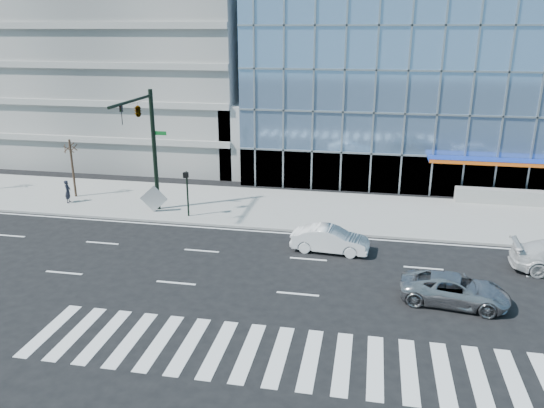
{
  "coord_description": "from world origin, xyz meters",
  "views": [
    {
      "loc": [
        2.98,
        -26.0,
        11.83
      ],
      "look_at": [
        -2.57,
        3.0,
        1.99
      ],
      "focal_mm": 35.0,
      "sensor_mm": 36.0,
      "label": 1
    }
  ],
  "objects_px": {
    "traffic_signal": "(143,124)",
    "street_tree_near": "(70,147)",
    "white_sedan": "(330,239)",
    "tilted_panel": "(154,199)",
    "silver_suv": "(455,290)",
    "ped_signal_post": "(187,187)",
    "pedestrian": "(68,191)"
  },
  "relations": [
    {
      "from": "traffic_signal",
      "to": "ped_signal_post",
      "type": "height_order",
      "value": "traffic_signal"
    },
    {
      "from": "ped_signal_post",
      "to": "silver_suv",
      "type": "bearing_deg",
      "value": -28.52
    },
    {
      "from": "pedestrian",
      "to": "traffic_signal",
      "type": "bearing_deg",
      "value": -115.19
    },
    {
      "from": "street_tree_near",
      "to": "white_sedan",
      "type": "distance_m",
      "value": 20.26
    },
    {
      "from": "traffic_signal",
      "to": "pedestrian",
      "type": "distance_m",
      "value": 8.65
    },
    {
      "from": "white_sedan",
      "to": "pedestrian",
      "type": "height_order",
      "value": "pedestrian"
    },
    {
      "from": "pedestrian",
      "to": "tilted_panel",
      "type": "height_order",
      "value": "tilted_panel"
    },
    {
      "from": "street_tree_near",
      "to": "white_sedan",
      "type": "xyz_separation_m",
      "value": [
        19.04,
        -6.21,
        -3.07
      ]
    },
    {
      "from": "white_sedan",
      "to": "tilted_panel",
      "type": "height_order",
      "value": "tilted_panel"
    },
    {
      "from": "street_tree_near",
      "to": "white_sedan",
      "type": "height_order",
      "value": "street_tree_near"
    },
    {
      "from": "street_tree_near",
      "to": "tilted_panel",
      "type": "relative_size",
      "value": 3.25
    },
    {
      "from": "ped_signal_post",
      "to": "silver_suv",
      "type": "distance_m",
      "value": 17.74
    },
    {
      "from": "white_sedan",
      "to": "tilted_panel",
      "type": "bearing_deg",
      "value": 75.84
    },
    {
      "from": "white_sedan",
      "to": "tilted_panel",
      "type": "relative_size",
      "value": 3.29
    },
    {
      "from": "pedestrian",
      "to": "tilted_panel",
      "type": "relative_size",
      "value": 1.23
    },
    {
      "from": "traffic_signal",
      "to": "street_tree_near",
      "type": "distance_m",
      "value": 7.96
    },
    {
      "from": "pedestrian",
      "to": "ped_signal_post",
      "type": "bearing_deg",
      "value": -109.52
    },
    {
      "from": "white_sedan",
      "to": "tilted_panel",
      "type": "distance_m",
      "value": 12.71
    },
    {
      "from": "ped_signal_post",
      "to": "silver_suv",
      "type": "xyz_separation_m",
      "value": [
        15.54,
        -8.44,
        -1.48
      ]
    },
    {
      "from": "white_sedan",
      "to": "pedestrian",
      "type": "xyz_separation_m",
      "value": [
        -18.76,
        4.81,
        0.25
      ]
    },
    {
      "from": "traffic_signal",
      "to": "ped_signal_post",
      "type": "bearing_deg",
      "value": 8.52
    },
    {
      "from": "street_tree_near",
      "to": "tilted_panel",
      "type": "bearing_deg",
      "value": -17.1
    },
    {
      "from": "white_sedan",
      "to": "silver_suv",
      "type": "bearing_deg",
      "value": -124.12
    },
    {
      "from": "silver_suv",
      "to": "tilted_panel",
      "type": "distance_m",
      "value": 20.1
    },
    {
      "from": "street_tree_near",
      "to": "silver_suv",
      "type": "relative_size",
      "value": 0.89
    },
    {
      "from": "ped_signal_post",
      "to": "traffic_signal",
      "type": "bearing_deg",
      "value": -171.48
    },
    {
      "from": "pedestrian",
      "to": "white_sedan",
      "type": "bearing_deg",
      "value": -116.76
    },
    {
      "from": "ped_signal_post",
      "to": "silver_suv",
      "type": "height_order",
      "value": "ped_signal_post"
    },
    {
      "from": "traffic_signal",
      "to": "white_sedan",
      "type": "bearing_deg",
      "value": -15.25
    },
    {
      "from": "traffic_signal",
      "to": "street_tree_near",
      "type": "relative_size",
      "value": 1.89
    },
    {
      "from": "ped_signal_post",
      "to": "pedestrian",
      "type": "height_order",
      "value": "ped_signal_post"
    },
    {
      "from": "silver_suv",
      "to": "pedestrian",
      "type": "xyz_separation_m",
      "value": [
        -24.76,
        9.6,
        0.29
      ]
    }
  ]
}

